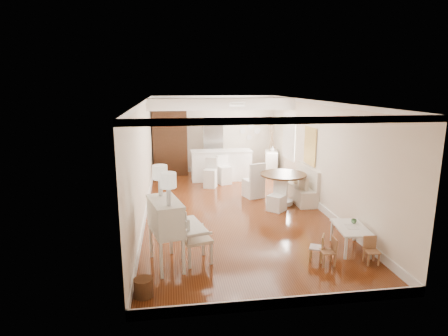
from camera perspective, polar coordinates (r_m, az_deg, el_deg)
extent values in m
plane|color=brown|center=(9.89, 1.40, -6.30)|extent=(9.00, 9.00, 0.00)
cube|color=white|center=(9.36, 1.50, 10.14)|extent=(4.50, 9.00, 0.04)
cube|color=#F1E3CD|center=(13.92, -1.62, 5.20)|extent=(4.50, 0.04, 2.80)
cube|color=#F1E3CD|center=(5.29, 9.58, -7.60)|extent=(4.50, 0.04, 2.80)
cube|color=#F1E3CD|center=(9.42, -12.18, 1.29)|extent=(0.04, 9.00, 2.80)
cube|color=#F1E3CD|center=(10.13, 14.10, 1.98)|extent=(0.04, 9.00, 2.80)
cube|color=white|center=(11.54, -0.34, 9.73)|extent=(4.50, 0.45, 0.36)
cube|color=tan|center=(10.55, 12.96, 3.29)|extent=(0.04, 0.84, 1.04)
cube|color=white|center=(12.33, 9.89, 4.74)|extent=(0.04, 1.10, 1.40)
cylinder|color=#381E11|center=(13.77, -6.62, 6.92)|extent=(0.30, 0.03, 0.30)
cylinder|color=white|center=(8.87, 2.04, 9.67)|extent=(0.36, 0.36, 0.08)
cube|color=white|center=(6.84, -8.85, -9.80)|extent=(1.17, 1.19, 1.24)
cube|color=beige|center=(6.98, -4.22, -10.62)|extent=(0.65, 0.65, 0.92)
cylinder|color=#56321B|center=(6.19, -12.18, -17.38)|extent=(0.31, 0.31, 0.29)
cube|color=white|center=(7.93, 18.71, -10.08)|extent=(0.68, 1.01, 0.47)
cube|color=#9E6B47|center=(7.18, 15.56, -12.11)|extent=(0.27, 0.27, 0.53)
cube|color=tan|center=(7.30, 13.93, -11.61)|extent=(0.34, 0.34, 0.52)
cube|color=#A8734C|center=(7.47, 21.59, -11.63)|extent=(0.26, 0.26, 0.51)
cube|color=silver|center=(10.70, 11.55, -2.34)|extent=(0.52, 1.60, 0.98)
cylinder|color=#432A15|center=(10.33, 8.96, -3.15)|extent=(1.62, 1.62, 0.85)
cube|color=white|center=(9.76, 8.07, -4.13)|extent=(0.56, 0.56, 0.82)
cube|color=silver|center=(10.83, 4.51, -1.79)|extent=(0.62, 0.63, 1.03)
cube|color=white|center=(12.72, -0.43, 0.43)|extent=(2.05, 0.65, 1.03)
cube|color=silver|center=(11.81, -2.12, -0.78)|extent=(0.48, 0.48, 0.93)
cube|color=white|center=(12.22, 0.06, -0.31)|extent=(0.47, 0.47, 0.93)
cube|color=#381E11|center=(13.56, -8.21, 3.80)|extent=(1.20, 0.60, 2.30)
imported|color=silver|center=(13.69, -0.19, 2.96)|extent=(0.75, 0.65, 1.80)
cube|color=white|center=(13.40, 7.19, 0.67)|extent=(0.62, 1.01, 0.89)
imported|color=#508A51|center=(8.04, 19.18, -7.67)|extent=(0.13, 0.13, 0.08)
imported|color=white|center=(13.36, 7.41, 2.96)|extent=(0.20, 0.20, 0.17)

